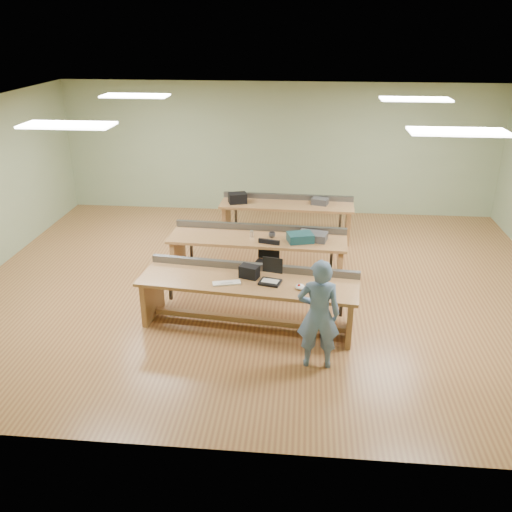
% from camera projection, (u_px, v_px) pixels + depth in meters
% --- Properties ---
extents(floor, '(10.00, 10.00, 0.00)m').
position_uv_depth(floor, '(265.00, 284.00, 9.45)').
color(floor, '#9C6C3B').
rests_on(floor, ground).
extents(ceiling, '(10.00, 10.00, 0.00)m').
position_uv_depth(ceiling, '(266.00, 108.00, 8.25)').
color(ceiling, silver).
rests_on(ceiling, wall_back).
extents(wall_back, '(10.00, 0.04, 3.00)m').
position_uv_depth(wall_back, '(279.00, 149.00, 12.50)').
color(wall_back, '#8DA17A').
rests_on(wall_back, floor).
extents(wall_front, '(10.00, 0.04, 3.00)m').
position_uv_depth(wall_front, '(233.00, 330.00, 5.20)').
color(wall_front, '#8DA17A').
rests_on(wall_front, floor).
extents(fluor_panels, '(6.20, 3.50, 0.03)m').
position_uv_depth(fluor_panels, '(266.00, 110.00, 8.26)').
color(fluor_panels, white).
rests_on(fluor_panels, ceiling).
extents(workbench_front, '(3.28, 1.19, 0.86)m').
position_uv_depth(workbench_front, '(249.00, 291.00, 7.99)').
color(workbench_front, '#A67346').
rests_on(workbench_front, floor).
extents(workbench_mid, '(3.14, 0.98, 0.86)m').
position_uv_depth(workbench_mid, '(258.00, 247.00, 9.56)').
color(workbench_mid, '#A67346').
rests_on(workbench_mid, floor).
extents(workbench_back, '(2.77, 0.82, 0.86)m').
position_uv_depth(workbench_back, '(287.00, 212.00, 11.28)').
color(workbench_back, '#A67346').
rests_on(workbench_back, floor).
extents(person, '(0.56, 0.37, 1.53)m').
position_uv_depth(person, '(319.00, 314.00, 6.95)').
color(person, slate).
rests_on(person, floor).
extents(laptop_base, '(0.35, 0.31, 0.03)m').
position_uv_depth(laptop_base, '(270.00, 282.00, 7.80)').
color(laptop_base, black).
rests_on(laptop_base, workbench_front).
extents(laptop_screen, '(0.29, 0.08, 0.24)m').
position_uv_depth(laptop_screen, '(273.00, 265.00, 7.82)').
color(laptop_screen, black).
rests_on(laptop_screen, laptop_base).
extents(keyboard, '(0.42, 0.24, 0.02)m').
position_uv_depth(keyboard, '(227.00, 283.00, 7.79)').
color(keyboard, beige).
rests_on(keyboard, workbench_front).
extents(trackball_mouse, '(0.17, 0.19, 0.06)m').
position_uv_depth(trackball_mouse, '(300.00, 287.00, 7.64)').
color(trackball_mouse, white).
rests_on(trackball_mouse, workbench_front).
extents(camera_bag, '(0.32, 0.26, 0.19)m').
position_uv_depth(camera_bag, '(249.00, 272.00, 7.95)').
color(camera_bag, black).
rests_on(camera_bag, workbench_front).
extents(task_chair, '(0.54, 0.54, 0.83)m').
position_uv_depth(task_chair, '(266.00, 271.00, 9.24)').
color(task_chair, black).
rests_on(task_chair, floor).
extents(parts_bin_teal, '(0.49, 0.42, 0.15)m').
position_uv_depth(parts_bin_teal, '(300.00, 237.00, 9.25)').
color(parts_bin_teal, '#13393E').
rests_on(parts_bin_teal, workbench_mid).
extents(parts_bin_grey, '(0.54, 0.41, 0.13)m').
position_uv_depth(parts_bin_grey, '(313.00, 236.00, 9.32)').
color(parts_bin_grey, '#373739').
rests_on(parts_bin_grey, workbench_mid).
extents(mug, '(0.14, 0.14, 0.10)m').
position_uv_depth(mug, '(272.00, 235.00, 9.43)').
color(mug, '#373739').
rests_on(mug, workbench_mid).
extents(drinks_can, '(0.06, 0.06, 0.11)m').
position_uv_depth(drinks_can, '(252.00, 234.00, 9.45)').
color(drinks_can, silver).
rests_on(drinks_can, workbench_mid).
extents(storage_box_back, '(0.42, 0.36, 0.21)m').
position_uv_depth(storage_box_back, '(238.00, 198.00, 11.20)').
color(storage_box_back, black).
rests_on(storage_box_back, workbench_back).
extents(tray_back, '(0.37, 0.31, 0.13)m').
position_uv_depth(tray_back, '(320.00, 201.00, 11.12)').
color(tray_back, '#373739').
rests_on(tray_back, workbench_back).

